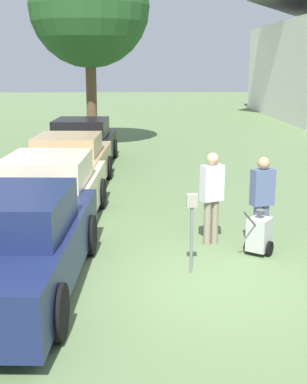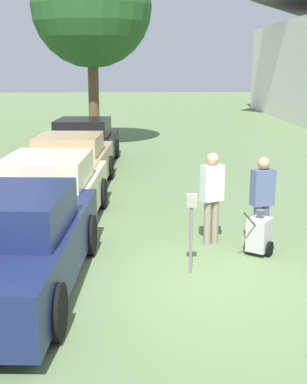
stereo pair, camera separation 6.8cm
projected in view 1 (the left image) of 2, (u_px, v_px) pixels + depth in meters
ground_plane at (201, 284)px, 8.53m from camera, size 120.00×120.00×0.00m
parked_car_navy at (16, 245)px, 8.14m from camera, size 2.19×5.12×1.60m
parked_car_cream at (49, 194)px, 11.30m from camera, size 2.18×5.17×1.59m
parked_car_tan at (69, 164)px, 14.75m from camera, size 2.19×4.73×1.55m
parked_car_black at (82, 144)px, 18.34m from camera, size 2.26×4.92×1.62m
parking_meter at (192, 218)px, 8.77m from camera, size 0.18×0.09×1.37m
person_worker at (212, 192)px, 10.20m from camera, size 0.47×0.38×1.80m
person_supervisor at (262, 197)px, 9.95m from camera, size 0.47×0.34×1.77m
equipment_cart at (259, 234)px, 9.79m from camera, size 0.73×0.92×1.00m
shade_tree at (89, 7)px, 21.32m from camera, size 4.84×4.84×8.09m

